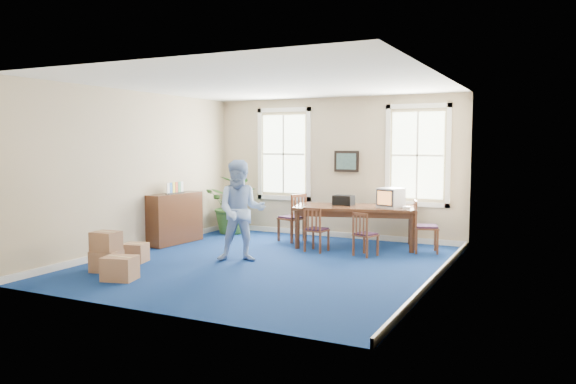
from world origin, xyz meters
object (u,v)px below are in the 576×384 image
at_px(man, 241,211).
at_px(credenza, 175,219).
at_px(crt_tv, 391,198).
at_px(potted_plant, 234,204).
at_px(cardboard_boxes, 118,250).
at_px(conference_table, 355,226).
at_px(chair_near_left, 317,229).

bearing_deg(man, credenza, 130.13).
relative_size(crt_tv, potted_plant, 0.35).
bearing_deg(credenza, potted_plant, 81.83).
distance_m(potted_plant, cardboard_boxes, 4.33).
height_order(credenza, potted_plant, potted_plant).
bearing_deg(crt_tv, man, -112.01).
bearing_deg(cardboard_boxes, conference_table, 54.39).
xyz_separation_m(conference_table, cardboard_boxes, (-2.83, -3.95, -0.07)).
bearing_deg(chair_near_left, conference_table, -115.55).
bearing_deg(chair_near_left, man, 64.49).
xyz_separation_m(crt_tv, credenza, (-4.33, -1.45, -0.51)).
bearing_deg(man, crt_tv, 20.88).
bearing_deg(man, potted_plant, 96.55).
height_order(credenza, cardboard_boxes, credenza).
distance_m(conference_table, man, 2.74).
bearing_deg(conference_table, chair_near_left, -136.07).
height_order(chair_near_left, cardboard_boxes, chair_near_left).
bearing_deg(cardboard_boxes, credenza, 106.76).
bearing_deg(cardboard_boxes, chair_near_left, 53.20).
height_order(conference_table, chair_near_left, chair_near_left).
distance_m(conference_table, crt_tv, 0.97).
bearing_deg(crt_tv, conference_table, -155.74).
bearing_deg(potted_plant, crt_tv, -4.37).
bearing_deg(potted_plant, cardboard_boxes, -85.37).
height_order(conference_table, potted_plant, potted_plant).
distance_m(crt_tv, chair_near_left, 1.66).
bearing_deg(credenza, chair_near_left, 15.30).
bearing_deg(credenza, cardboard_boxes, -67.92).
relative_size(crt_tv, cardboard_boxes, 0.38).
bearing_deg(man, conference_table, 31.81).
relative_size(chair_near_left, man, 0.48).
relative_size(conference_table, crt_tv, 5.19).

